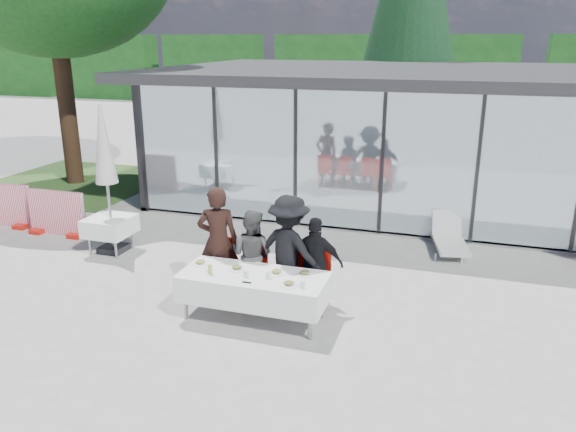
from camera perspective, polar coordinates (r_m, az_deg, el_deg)
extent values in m
plane|color=#A4A19B|center=(9.28, -1.08, -9.23)|extent=(90.00, 90.00, 0.00)
cube|color=gray|center=(16.38, 14.70, 2.41)|extent=(14.00, 8.00, 0.10)
cube|color=black|center=(19.92, 15.75, 9.52)|extent=(14.00, 0.20, 3.20)
cube|color=black|center=(17.74, -7.96, 9.08)|extent=(0.20, 8.00, 3.20)
cube|color=silver|center=(12.16, 14.10, 4.80)|extent=(13.60, 0.06, 3.10)
cube|color=#2D2D30|center=(15.48, 15.56, 13.79)|extent=(14.80, 8.80, 0.24)
cube|color=#262628|center=(14.26, -14.43, 6.61)|extent=(0.08, 0.10, 3.10)
cube|color=#262628|center=(13.34, -7.27, 6.30)|extent=(0.08, 0.10, 3.10)
cube|color=#262628|center=(12.66, 0.79, 5.83)|extent=(0.08, 0.10, 3.10)
cube|color=#262628|center=(12.26, 9.56, 5.18)|extent=(0.08, 0.10, 3.10)
cube|color=#262628|center=(12.15, 18.67, 4.39)|extent=(0.08, 0.10, 3.10)
cube|color=red|center=(15.15, 4.99, 3.28)|extent=(0.45, 0.45, 0.90)
cube|color=red|center=(15.39, 10.87, 3.25)|extent=(0.45, 0.45, 0.90)
cube|color=red|center=(14.84, 20.23, 1.93)|extent=(0.45, 0.45, 0.90)
cube|color=#133C16|center=(48.53, -25.50, 13.65)|extent=(6.50, 2.00, 4.40)
cube|color=#133C16|center=(43.55, -17.48, 14.25)|extent=(6.50, 2.00, 4.40)
cube|color=#133C16|center=(39.57, -7.58, 14.62)|extent=(6.50, 2.00, 4.40)
cube|color=#133C16|center=(36.92, 4.13, 14.51)|extent=(6.50, 2.00, 4.40)
cube|color=#133C16|center=(35.90, 17.01, 13.73)|extent=(6.50, 2.00, 4.40)
cube|color=white|center=(8.71, -3.50, -7.21)|extent=(2.26, 0.96, 0.42)
cylinder|color=gray|center=(8.88, -10.39, -8.27)|extent=(0.06, 0.06, 0.71)
cylinder|color=gray|center=(8.21, 2.27, -10.25)|extent=(0.06, 0.06, 0.71)
cylinder|color=gray|center=(9.45, -8.42, -6.54)|extent=(0.06, 0.06, 0.71)
cylinder|color=gray|center=(8.81, 3.50, -8.21)|extent=(0.06, 0.06, 0.71)
imported|color=black|center=(9.48, -7.11, -2.56)|extent=(0.84, 0.84, 1.89)
cube|color=red|center=(9.62, -7.10, -5.39)|extent=(0.44, 0.44, 0.05)
cube|color=red|center=(9.70, -6.66, -3.60)|extent=(0.44, 0.04, 0.55)
cylinder|color=red|center=(9.64, -8.47, -6.93)|extent=(0.04, 0.04, 0.43)
cylinder|color=red|center=(9.50, -6.50, -7.24)|extent=(0.04, 0.04, 0.43)
cylinder|color=red|center=(9.94, -7.57, -6.12)|extent=(0.04, 0.04, 0.43)
cylinder|color=red|center=(9.80, -5.64, -6.40)|extent=(0.04, 0.04, 0.43)
imported|color=#545454|center=(9.31, -3.69, -3.94)|extent=(0.87, 0.87, 1.55)
cube|color=red|center=(9.40, -3.73, -5.86)|extent=(0.44, 0.44, 0.05)
cube|color=red|center=(9.48, -3.33, -4.02)|extent=(0.44, 0.04, 0.55)
cylinder|color=red|center=(9.41, -5.14, -7.45)|extent=(0.04, 0.04, 0.43)
cylinder|color=red|center=(9.29, -3.06, -7.75)|extent=(0.04, 0.04, 0.43)
cylinder|color=red|center=(9.71, -4.32, -6.59)|extent=(0.04, 0.04, 0.43)
cylinder|color=red|center=(9.59, -2.31, -6.87)|extent=(0.04, 0.04, 0.43)
imported|color=black|center=(9.06, 0.11, -3.54)|extent=(1.48, 1.48, 1.84)
cube|color=red|center=(9.20, 0.04, -6.36)|extent=(0.44, 0.44, 0.05)
cube|color=red|center=(9.28, 0.41, -4.47)|extent=(0.44, 0.04, 0.55)
cylinder|color=red|center=(9.20, -1.38, -7.99)|extent=(0.04, 0.04, 0.43)
cylinder|color=red|center=(9.10, 0.78, -8.29)|extent=(0.04, 0.04, 0.43)
cylinder|color=red|center=(9.51, -0.68, -7.10)|extent=(0.04, 0.04, 0.43)
cylinder|color=red|center=(9.41, 1.42, -7.37)|extent=(0.04, 0.04, 0.43)
imported|color=black|center=(9.00, 2.83, -4.80)|extent=(0.93, 0.93, 1.52)
cube|color=red|center=(9.09, 2.73, -6.69)|extent=(0.44, 0.44, 0.05)
cube|color=red|center=(9.17, 3.08, -4.78)|extent=(0.44, 0.04, 0.55)
cylinder|color=red|center=(9.08, 1.31, -8.36)|extent=(0.04, 0.04, 0.43)
cylinder|color=red|center=(8.99, 3.53, -8.65)|extent=(0.04, 0.04, 0.43)
cylinder|color=red|center=(9.39, 1.93, -7.44)|extent=(0.04, 0.04, 0.43)
cylinder|color=red|center=(9.31, 4.08, -7.71)|extent=(0.04, 0.04, 0.43)
cylinder|color=white|center=(9.09, -8.88, -4.80)|extent=(0.27, 0.27, 0.01)
ellipsoid|color=#B38E47|center=(9.07, -8.89, -4.60)|extent=(0.15, 0.15, 0.05)
cylinder|color=white|center=(8.82, -5.22, -5.37)|extent=(0.27, 0.27, 0.01)
ellipsoid|color=#3F5B22|center=(8.80, -5.22, -5.17)|extent=(0.15, 0.15, 0.05)
cylinder|color=white|center=(8.63, -1.16, -5.83)|extent=(0.27, 0.27, 0.01)
ellipsoid|color=#B38E47|center=(8.61, -1.16, -5.62)|extent=(0.15, 0.15, 0.05)
cylinder|color=white|center=(8.60, 1.72, -5.93)|extent=(0.27, 0.27, 0.01)
ellipsoid|color=#3F5B22|center=(8.58, 1.72, -5.72)|extent=(0.15, 0.15, 0.05)
cylinder|color=white|center=(8.23, 0.11, -7.02)|extent=(0.27, 0.27, 0.01)
ellipsoid|color=#3F5B22|center=(8.22, 0.11, -6.81)|extent=(0.15, 0.15, 0.05)
cylinder|color=#89BD4E|center=(8.67, -7.92, -5.42)|extent=(0.06, 0.06, 0.14)
cylinder|color=silver|center=(8.51, -4.28, -5.90)|extent=(0.07, 0.07, 0.10)
cylinder|color=silver|center=(8.14, 1.50, -7.01)|extent=(0.07, 0.07, 0.10)
cylinder|color=silver|center=(8.44, -2.01, -6.07)|extent=(0.07, 0.07, 0.10)
cube|color=black|center=(8.34, -4.21, -6.74)|extent=(0.14, 0.03, 0.01)
cube|color=white|center=(11.92, -17.64, -0.96)|extent=(0.86, 0.86, 0.36)
cylinder|color=gray|center=(11.93, -19.55, -2.16)|extent=(0.05, 0.05, 0.72)
cylinder|color=gray|center=(11.59, -17.17, -2.50)|extent=(0.05, 0.05, 0.72)
cylinder|color=gray|center=(12.38, -17.91, -1.28)|extent=(0.05, 0.05, 0.72)
cylinder|color=gray|center=(12.05, -15.58, -1.58)|extent=(0.05, 0.05, 0.72)
cube|color=black|center=(12.10, -17.28, -3.16)|extent=(0.50, 0.50, 0.12)
cylinder|color=gray|center=(11.72, -17.84, 2.74)|extent=(0.06, 0.06, 2.70)
cone|color=beige|center=(11.54, -18.25, 6.95)|extent=(0.44, 0.44, 1.55)
cube|color=red|center=(13.43, -22.44, 0.31)|extent=(1.40, 0.12, 1.00)
cube|color=red|center=(13.87, -23.81, -1.29)|extent=(0.30, 0.45, 0.10)
cube|color=red|center=(13.25, -20.54, -1.74)|extent=(0.30, 0.45, 0.10)
cube|color=red|center=(14.59, -26.92, 1.03)|extent=(1.40, 0.22, 1.00)
cube|color=red|center=(14.37, -25.24, -0.85)|extent=(0.30, 0.45, 0.10)
cube|color=silver|center=(11.93, 16.15, -2.74)|extent=(0.86, 1.40, 0.08)
cube|color=silver|center=(12.36, 15.81, -0.68)|extent=(0.64, 0.38, 0.54)
cylinder|color=silver|center=(11.46, 14.75, -4.06)|extent=(0.04, 0.04, 0.14)
cylinder|color=silver|center=(11.46, 17.25, -4.29)|extent=(0.04, 0.04, 0.14)
cylinder|color=silver|center=(12.49, 15.06, -2.26)|extent=(0.04, 0.04, 0.14)
cylinder|color=silver|center=(12.49, 17.35, -2.47)|extent=(0.04, 0.04, 0.14)
cylinder|color=#382316|center=(17.89, -21.52, 10.05)|extent=(0.50, 0.50, 4.40)
cylinder|color=#382316|center=(21.19, 11.66, 8.62)|extent=(0.44, 0.44, 2.00)
cube|color=#385926|center=(18.27, -20.75, 3.25)|extent=(5.00, 5.00, 0.02)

